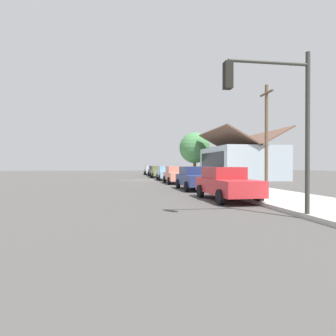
% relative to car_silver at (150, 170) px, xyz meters
% --- Properties ---
extents(ground_plane, '(120.00, 120.00, 0.00)m').
position_rel_car_silver_xyz_m(ground_plane, '(18.47, -2.73, -0.82)').
color(ground_plane, '#4C4947').
extents(sidewalk_curb, '(60.00, 4.20, 0.16)m').
position_rel_car_silver_xyz_m(sidewalk_curb, '(18.47, 2.87, -0.74)').
color(sidewalk_curb, '#B2AFA8').
rests_on(sidewalk_curb, ground).
extents(car_silver, '(4.41, 2.14, 1.59)m').
position_rel_car_silver_xyz_m(car_silver, '(0.00, 0.00, 0.00)').
color(car_silver, silver).
rests_on(car_silver, ground).
extents(car_charcoal, '(4.63, 2.10, 1.59)m').
position_rel_car_silver_xyz_m(car_charcoal, '(6.26, 0.02, -0.00)').
color(car_charcoal, '#2D3035').
rests_on(car_charcoal, ground).
extents(car_olive, '(4.36, 2.01, 1.59)m').
position_rel_car_silver_xyz_m(car_olive, '(12.53, -0.11, -0.00)').
color(car_olive, olive).
rests_on(car_olive, ground).
extents(car_skyblue, '(4.38, 2.06, 1.59)m').
position_rel_car_silver_xyz_m(car_skyblue, '(19.15, -0.04, -0.00)').
color(car_skyblue, '#8CB7E0').
rests_on(car_skyblue, ground).
extents(car_coral, '(4.53, 2.01, 1.59)m').
position_rel_car_silver_xyz_m(car_coral, '(24.98, 0.01, -0.00)').
color(car_coral, '#EA8C75').
rests_on(car_coral, ground).
extents(car_navy, '(4.66, 2.00, 1.59)m').
position_rel_car_silver_xyz_m(car_navy, '(31.81, 0.03, 0.00)').
color(car_navy, navy).
rests_on(car_navy, ground).
extents(car_cherry, '(4.66, 2.07, 1.59)m').
position_rel_car_silver_xyz_m(car_cherry, '(37.91, 0.06, -0.00)').
color(car_cherry, red).
rests_on(car_cherry, ground).
extents(storefront_building, '(10.99, 7.53, 5.88)m').
position_rel_car_silver_xyz_m(storefront_building, '(17.87, 9.25, 1.24)').
color(storefront_building, '#ADBCC6').
rests_on(storefront_building, ground).
extents(shade_tree, '(4.48, 4.48, 6.47)m').
position_rel_car_silver_xyz_m(shade_tree, '(9.96, 5.55, 3.40)').
color(shade_tree, brown).
rests_on(shade_tree, ground).
extents(traffic_light_main, '(0.37, 2.79, 5.20)m').
position_rel_car_silver_xyz_m(traffic_light_main, '(42.95, -0.19, 2.68)').
color(traffic_light_main, '#383833').
rests_on(traffic_light_main, ground).
extents(utility_pole_wooden, '(1.80, 0.24, 7.50)m').
position_rel_car_silver_xyz_m(utility_pole_wooden, '(31.53, 5.47, 3.11)').
color(utility_pole_wooden, brown).
rests_on(utility_pole_wooden, ground).
extents(fire_hydrant_red, '(0.22, 0.22, 0.71)m').
position_rel_car_silver_xyz_m(fire_hydrant_red, '(14.84, 1.47, -0.32)').
color(fire_hydrant_red, red).
rests_on(fire_hydrant_red, sidewalk_curb).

